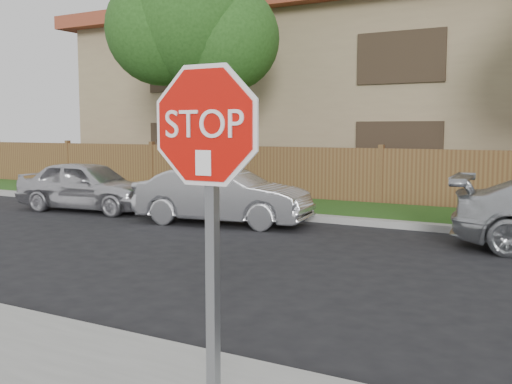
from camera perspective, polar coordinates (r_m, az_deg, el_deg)
The scene contains 4 objects.
tree_left at distance 17.55m, azimuth -6.20°, elevation 16.16°, with size 4.80×3.90×7.78m.
stop_sign at distance 3.58m, azimuth -4.62°, elevation 1.21°, with size 1.01×0.13×2.55m.
sedan_far_left at distance 16.13m, azimuth -15.69°, elevation 0.58°, with size 1.55×3.86×1.32m, color silver.
sedan_left at distance 13.39m, azimuth -3.17°, elevation -0.32°, with size 1.37×3.93×1.30m, color #B3B4B8.
Camera 1 is at (1.14, -4.42, 2.13)m, focal length 42.00 mm.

